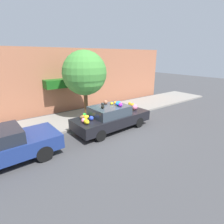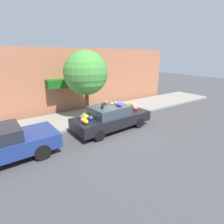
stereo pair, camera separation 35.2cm
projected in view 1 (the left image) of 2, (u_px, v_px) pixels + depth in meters
The scene contains 6 objects.
ground_plane at pixel (113, 129), 9.88m from camera, with size 60.00×60.00×0.00m, color #424244.
sidewalk_curb at pixel (89, 116), 11.93m from camera, with size 24.00×3.20×0.13m.
building_facade at pixel (73, 80), 12.92m from camera, with size 18.00×1.20×4.50m.
street_tree at pixel (85, 73), 10.56m from camera, with size 2.69×2.69×4.19m.
fire_hydrant at pixel (129, 107), 12.52m from camera, with size 0.20×0.20×0.70m.
art_car at pixel (111, 117), 9.69m from camera, with size 4.52×1.96×1.61m.
Camera 1 is at (-5.43, -7.29, 3.97)m, focal length 28.00 mm.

